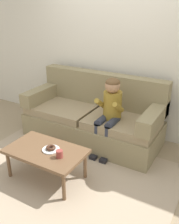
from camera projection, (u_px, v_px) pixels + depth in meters
ground at (72, 168)px, 3.42m from camera, size 10.00×10.00×0.00m
wall_back at (119, 47)px, 3.96m from camera, size 8.00×0.10×2.80m
area_rug at (61, 178)px, 3.22m from camera, size 2.75×2.10×0.01m
couch at (94, 118)px, 4.02m from camera, size 2.12×0.90×1.02m
coffee_table at (46, 153)px, 3.09m from camera, size 0.96×0.58×0.41m
person_child at (110, 109)px, 3.55m from camera, size 0.34×0.58×1.10m
plate at (51, 149)px, 3.07m from camera, size 0.21×0.21×0.01m
donut at (51, 148)px, 3.06m from camera, size 0.16×0.16×0.04m
mug at (59, 154)px, 2.91m from camera, size 0.08×0.08×0.09m
toy_controller at (46, 151)px, 3.75m from camera, size 0.23×0.09×0.05m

